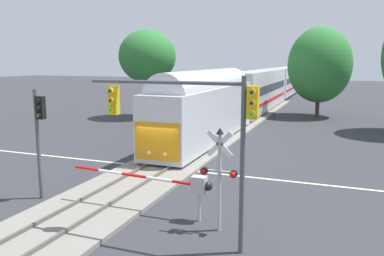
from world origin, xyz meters
The scene contains 10 objects.
ground_plane centered at (0.00, 0.00, 0.00)m, with size 220.00×220.00×0.00m, color #333338.
road_centre_stripe centered at (0.00, 0.00, 0.00)m, with size 44.00×0.20×0.01m.
railway_track centered at (0.00, 0.00, 0.10)m, with size 4.40×80.00×0.32m.
commuter_train centered at (0.00, 28.89, 2.73)m, with size 3.04×63.04×5.16m.
crossing_gate_near centered at (3.87, -6.46, 1.41)m, with size 6.24×0.40×1.80m.
crossing_signal_mast centered at (5.58, -7.03, 2.34)m, with size 1.36×0.44×3.83m.
traffic_signal_near_right centered at (5.15, -8.41, 4.36)m, with size 5.85×0.38×5.72m.
traffic_signal_median centered at (-2.82, -6.60, 3.32)m, with size 0.53×0.38×4.94m.
elm_centre_background centered at (7.02, 25.17, 5.66)m, with size 6.79×6.79×9.75m.
oak_behind_train centered at (-10.11, 17.94, 6.56)m, with size 6.07×6.07×9.41m.
Camera 1 is at (9.53, -20.10, 6.18)m, focal length 36.88 mm.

